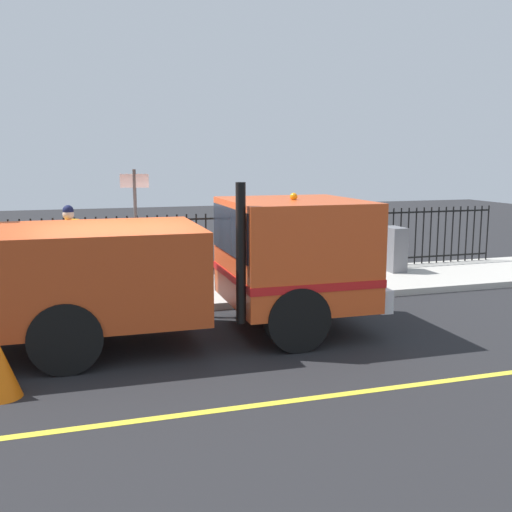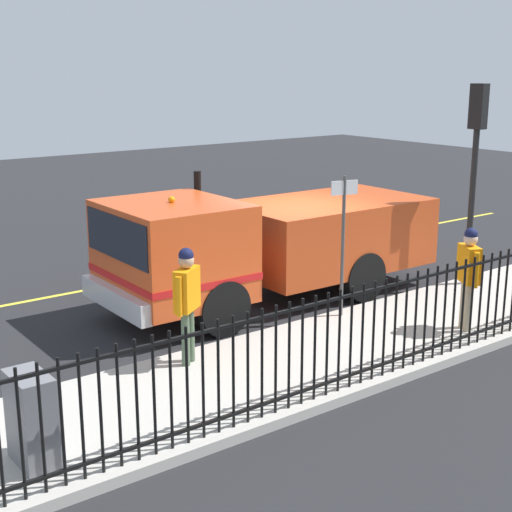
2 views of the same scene
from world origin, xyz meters
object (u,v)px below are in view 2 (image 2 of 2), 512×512
at_px(pedestrian_distant, 469,268).
at_px(traffic_light_near, 476,144).
at_px(traffic_cone, 301,251).
at_px(work_truck, 255,241).
at_px(utility_cabinet, 32,419).
at_px(street_sign, 343,230).
at_px(worker_standing, 187,293).

bearing_deg(pedestrian_distant, traffic_light_near, 155.76).
xyz_separation_m(traffic_light_near, traffic_cone, (-3.46, -1.40, -2.58)).
distance_m(work_truck, utility_cabinet, 6.58).
height_order(work_truck, utility_cabinet, work_truck).
relative_size(work_truck, pedestrian_distant, 3.91).
relative_size(traffic_light_near, street_sign, 1.60).
relative_size(pedestrian_distant, street_sign, 0.70).
height_order(work_truck, worker_standing, work_truck).
xyz_separation_m(work_truck, traffic_light_near, (1.83, 3.92, 1.70)).
height_order(work_truck, traffic_cone, work_truck).
distance_m(worker_standing, traffic_light_near, 6.88).
xyz_separation_m(traffic_cone, street_sign, (3.39, -1.97, 1.32)).
distance_m(worker_standing, pedestrian_distant, 4.68).
bearing_deg(street_sign, pedestrian_distant, 32.80).
bearing_deg(worker_standing, utility_cabinet, 171.29).
distance_m(worker_standing, utility_cabinet, 3.24).
relative_size(worker_standing, street_sign, 0.71).
height_order(worker_standing, pedestrian_distant, worker_standing).
bearing_deg(worker_standing, traffic_cone, -0.08).
xyz_separation_m(work_truck, utility_cabinet, (3.39, -5.61, -0.57)).
relative_size(worker_standing, pedestrian_distant, 1.01).
relative_size(work_truck, traffic_cone, 9.91).
relative_size(work_truck, worker_standing, 3.87).
height_order(utility_cabinet, traffic_cone, utility_cabinet).
bearing_deg(traffic_light_near, pedestrian_distant, 124.96).
bearing_deg(street_sign, work_truck, -162.80).
height_order(worker_standing, street_sign, street_sign).
bearing_deg(utility_cabinet, worker_standing, 115.91).
height_order(work_truck, traffic_light_near, traffic_light_near).
bearing_deg(traffic_light_near, traffic_cone, 19.88).
height_order(worker_standing, traffic_light_near, traffic_light_near).
bearing_deg(traffic_cone, street_sign, -30.21).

